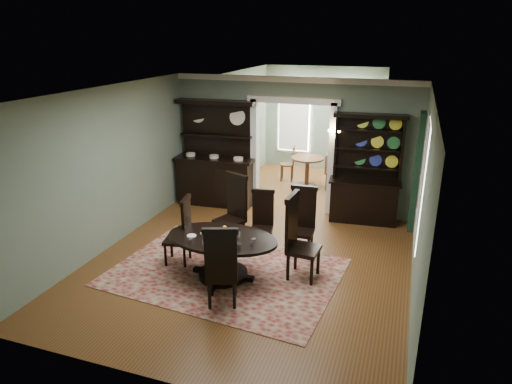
% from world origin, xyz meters
% --- Properties ---
extents(room, '(5.51, 6.01, 3.01)m').
position_xyz_m(room, '(0.00, 0.04, 1.58)').
color(room, brown).
rests_on(room, ground).
extents(parlor, '(3.51, 3.50, 3.01)m').
position_xyz_m(parlor, '(0.00, 5.53, 1.52)').
color(parlor, brown).
rests_on(parlor, ground).
extents(doorway_trim, '(2.08, 0.25, 2.57)m').
position_xyz_m(doorway_trim, '(0.00, 3.00, 1.62)').
color(doorway_trim, silver).
rests_on(doorway_trim, floor).
extents(right_window, '(0.15, 1.47, 2.12)m').
position_xyz_m(right_window, '(2.69, 0.93, 1.60)').
color(right_window, white).
rests_on(right_window, wall_right).
extents(wall_sconce, '(0.27, 0.21, 0.21)m').
position_xyz_m(wall_sconce, '(0.95, 2.85, 1.89)').
color(wall_sconce, gold).
rests_on(wall_sconce, back_wall_right).
extents(rug, '(3.97, 3.00, 0.01)m').
position_xyz_m(rug, '(-0.27, -0.36, 0.01)').
color(rug, maroon).
rests_on(rug, floor).
extents(dining_table, '(1.87, 1.73, 0.73)m').
position_xyz_m(dining_table, '(-0.25, -0.51, 0.51)').
color(dining_table, black).
rests_on(dining_table, rug).
extents(centerpiece, '(1.19, 0.77, 0.20)m').
position_xyz_m(centerpiece, '(-0.18, -0.53, 0.79)').
color(centerpiece, white).
rests_on(centerpiece, dining_table).
extents(chair_far_left, '(0.66, 0.64, 1.39)m').
position_xyz_m(chair_far_left, '(-0.57, 0.79, 0.73)').
color(chair_far_left, black).
rests_on(chair_far_left, rug).
extents(chair_far_mid, '(0.49, 0.48, 1.14)m').
position_xyz_m(chair_far_mid, '(0.02, 0.78, 0.60)').
color(chair_far_mid, black).
rests_on(chair_far_mid, rug).
extents(chair_far_right, '(0.50, 0.47, 1.28)m').
position_xyz_m(chair_far_right, '(0.78, 0.81, 0.67)').
color(chair_far_right, black).
rests_on(chair_far_right, rug).
extents(chair_end_left, '(0.51, 0.53, 1.23)m').
position_xyz_m(chair_end_left, '(-1.11, -0.28, 0.65)').
color(chair_end_left, black).
rests_on(chair_end_left, rug).
extents(chair_end_right, '(0.54, 0.57, 1.45)m').
position_xyz_m(chair_end_right, '(0.90, -0.08, 0.76)').
color(chair_end_right, black).
rests_on(chair_end_right, rug).
extents(chair_near, '(0.61, 0.60, 1.32)m').
position_xyz_m(chair_near, '(0.09, -1.33, 0.69)').
color(chair_near, black).
rests_on(chair_near, rug).
extents(sideboard, '(1.89, 0.76, 2.45)m').
position_xyz_m(sideboard, '(-1.77, 2.71, 0.85)').
color(sideboard, black).
rests_on(sideboard, floor).
extents(welsh_dresser, '(1.53, 0.68, 2.33)m').
position_xyz_m(welsh_dresser, '(1.67, 2.75, 0.84)').
color(welsh_dresser, black).
rests_on(welsh_dresser, floor).
extents(parlor_table, '(0.86, 0.86, 0.80)m').
position_xyz_m(parlor_table, '(-0.01, 4.64, 0.52)').
color(parlor_table, brown).
rests_on(parlor_table, parlor_floor).
extents(parlor_chair_left, '(0.42, 0.41, 0.96)m').
position_xyz_m(parlor_chair_left, '(-0.58, 5.00, 0.51)').
color(parlor_chair_left, brown).
rests_on(parlor_chair_left, parlor_floor).
extents(parlor_chair_right, '(0.40, 0.39, 0.92)m').
position_xyz_m(parlor_chair_right, '(0.60, 4.62, 0.49)').
color(parlor_chair_right, brown).
rests_on(parlor_chair_right, parlor_floor).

